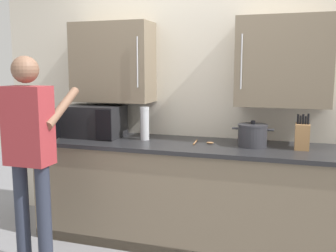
# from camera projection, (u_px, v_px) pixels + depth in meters

# --- Properties ---
(back_wall_tiled) EXTENTS (4.08, 0.44, 2.52)m
(back_wall_tiled) POSITION_uv_depth(u_px,v_px,m) (196.00, 89.00, 3.58)
(back_wall_tiled) COLOR beige
(back_wall_tiled) RESTS_ON ground_plane
(counter_unit) EXTENTS (2.70, 0.71, 0.90)m
(counter_unit) POSITION_uv_depth(u_px,v_px,m) (186.00, 193.00, 3.39)
(counter_unit) COLOR #756651
(counter_unit) RESTS_ON ground_plane
(microwave_oven) EXTENTS (0.55, 0.74, 0.29)m
(microwave_oven) POSITION_uv_depth(u_px,v_px,m) (91.00, 121.00, 3.62)
(microwave_oven) COLOR black
(microwave_oven) RESTS_ON counter_unit
(knife_block) EXTENTS (0.11, 0.15, 0.29)m
(knife_block) POSITION_uv_depth(u_px,v_px,m) (302.00, 136.00, 3.06)
(knife_block) COLOR #A37547
(knife_block) RESTS_ON counter_unit
(stock_pot) EXTENTS (0.34, 0.24, 0.22)m
(stock_pot) POSITION_uv_depth(u_px,v_px,m) (253.00, 135.00, 3.17)
(stock_pot) COLOR #2D2D33
(stock_pot) RESTS_ON counter_unit
(thermos_flask) EXTENTS (0.08, 0.08, 0.30)m
(thermos_flask) POSITION_uv_depth(u_px,v_px,m) (145.00, 123.00, 3.46)
(thermos_flask) COLOR #B7BABF
(thermos_flask) RESTS_ON counter_unit
(wooden_spoon) EXTENTS (0.18, 0.20, 0.02)m
(wooden_spoon) POSITION_uv_depth(u_px,v_px,m) (203.00, 142.00, 3.31)
(wooden_spoon) COLOR brown
(wooden_spoon) RESTS_ON counter_unit
(person_figure) EXTENTS (0.44, 0.60, 1.63)m
(person_figure) POSITION_uv_depth(u_px,v_px,m) (30.00, 144.00, 2.90)
(person_figure) COLOR #282D3D
(person_figure) RESTS_ON ground_plane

